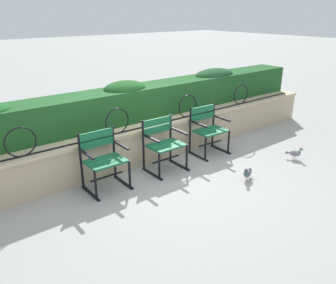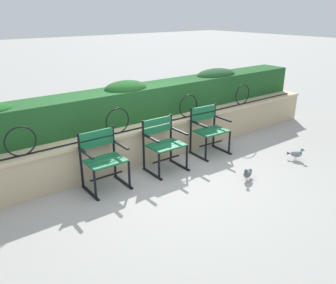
{
  "view_description": "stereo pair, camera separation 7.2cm",
  "coord_description": "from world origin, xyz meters",
  "px_view_note": "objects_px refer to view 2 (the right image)",
  "views": [
    {
      "loc": [
        -3.07,
        -3.78,
        2.47
      ],
      "look_at": [
        0.0,
        0.11,
        0.55
      ],
      "focal_mm": 36.54,
      "sensor_mm": 36.0,
      "label": 1
    },
    {
      "loc": [
        -3.01,
        -3.82,
        2.47
      ],
      "look_at": [
        0.0,
        0.11,
        0.55
      ],
      "focal_mm": 36.54,
      "sensor_mm": 36.0,
      "label": 2
    }
  ],
  "objects_px": {
    "park_chair_left": "(103,158)",
    "park_chair_centre": "(163,143)",
    "pigeon_far_side": "(247,173)",
    "pigeon_near_chairs": "(296,154)",
    "park_chair_right": "(209,129)"
  },
  "relations": [
    {
      "from": "park_chair_centre",
      "to": "park_chair_right",
      "type": "bearing_deg",
      "value": 3.08
    },
    {
      "from": "park_chair_centre",
      "to": "pigeon_near_chairs",
      "type": "bearing_deg",
      "value": -28.52
    },
    {
      "from": "park_chair_left",
      "to": "park_chair_centre",
      "type": "xyz_separation_m",
      "value": [
        1.06,
        -0.05,
        0.0
      ]
    },
    {
      "from": "pigeon_near_chairs",
      "to": "pigeon_far_side",
      "type": "xyz_separation_m",
      "value": [
        -1.28,
        0.0,
        0.0
      ]
    },
    {
      "from": "park_chair_left",
      "to": "pigeon_near_chairs",
      "type": "height_order",
      "value": "park_chair_left"
    },
    {
      "from": "park_chair_left",
      "to": "pigeon_far_side",
      "type": "xyz_separation_m",
      "value": [
        1.85,
        -1.17,
        -0.35
      ]
    },
    {
      "from": "park_chair_centre",
      "to": "park_chair_right",
      "type": "relative_size",
      "value": 0.99
    },
    {
      "from": "park_chair_left",
      "to": "pigeon_near_chairs",
      "type": "relative_size",
      "value": 3.22
    },
    {
      "from": "park_chair_left",
      "to": "park_chair_centre",
      "type": "distance_m",
      "value": 1.06
    },
    {
      "from": "park_chair_centre",
      "to": "park_chair_right",
      "type": "distance_m",
      "value": 1.07
    },
    {
      "from": "park_chair_right",
      "to": "pigeon_near_chairs",
      "type": "bearing_deg",
      "value": -49.72
    },
    {
      "from": "park_chair_left",
      "to": "pigeon_far_side",
      "type": "relative_size",
      "value": 3.06
    },
    {
      "from": "park_chair_left",
      "to": "park_chair_centre",
      "type": "bearing_deg",
      "value": -2.57
    },
    {
      "from": "park_chair_right",
      "to": "pigeon_far_side",
      "type": "relative_size",
      "value": 3.09
    },
    {
      "from": "park_chair_left",
      "to": "pigeon_far_side",
      "type": "bearing_deg",
      "value": -32.26
    }
  ]
}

